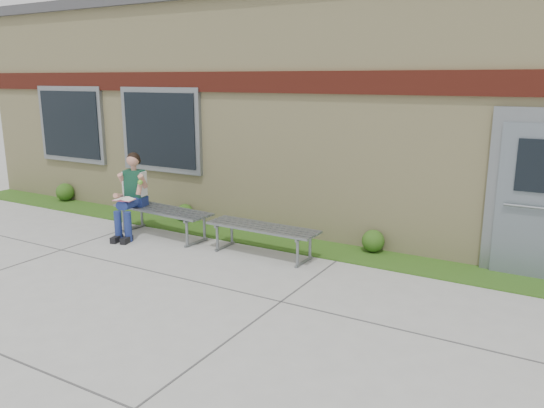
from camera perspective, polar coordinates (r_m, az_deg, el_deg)
The scene contains 9 objects.
ground at distance 6.73m, azimuth -8.74°, elevation -10.13°, with size 80.00×80.00×0.00m, color #9E9E99.
grass_strip at distance 8.76m, azimuth 1.92°, elevation -4.26°, with size 16.00×0.80×0.02m, color #264E14.
school_building at distance 11.46m, azimuth 10.14°, elevation 10.38°, with size 16.20×6.22×4.20m.
bench_left at distance 9.26m, azimuth -11.70°, elevation -1.17°, with size 1.94×0.67×0.49m.
bench_right at distance 8.12m, azimuth -1.03°, elevation -3.12°, with size 1.80×0.53×0.47m.
girl at distance 9.36m, azimuth -14.91°, elevation 1.15°, with size 0.58×0.88×1.43m.
shrub_west at distance 12.57m, azimuth -21.37°, elevation 1.21°, with size 0.39×0.39×0.39m, color #264E14.
shrub_mid at distance 10.21m, azimuth -9.35°, elevation -0.89°, with size 0.32×0.32×0.32m, color #264E14.
shrub_east at distance 8.42m, azimuth 10.82°, elevation -3.92°, with size 0.35×0.35×0.35m, color #264E14.
Camera 1 is at (3.92, -4.77, 2.67)m, focal length 35.00 mm.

